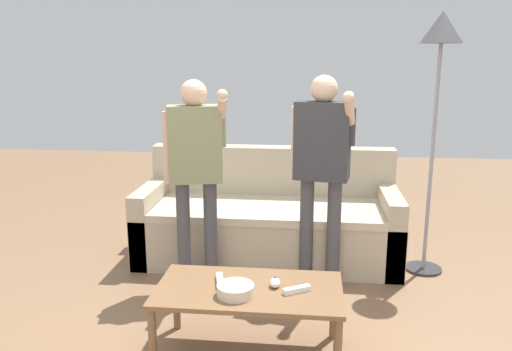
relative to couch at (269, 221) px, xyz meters
name	(u,v)px	position (x,y,z in m)	size (l,w,h in m)	color
couch	(269,221)	(0.00, 0.00, 0.00)	(2.07, 0.86, 0.87)	#B7A88E
coffee_table	(249,296)	(0.02, -1.48, 0.06)	(1.01, 0.54, 0.40)	brown
snack_bowl	(236,290)	(-0.04, -1.58, 0.13)	(0.20, 0.20, 0.06)	beige
game_remote_nunchuk	(275,283)	(0.16, -1.46, 0.13)	(0.06, 0.09, 0.05)	white
floor_lamp	(440,54)	(1.23, -0.18, 1.34)	(0.30, 0.30, 1.94)	#2D2D33
player_left	(195,159)	(-0.46, -0.61, 0.63)	(0.47, 0.29, 1.48)	#47474C
player_right	(322,157)	(0.41, -0.50, 0.65)	(0.44, 0.40, 1.51)	#47474C
game_remote_wand_near	(220,281)	(-0.15, -1.44, 0.12)	(0.07, 0.17, 0.03)	white
game_remote_wand_far	(297,290)	(0.28, -1.51, 0.12)	(0.15, 0.11, 0.03)	white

